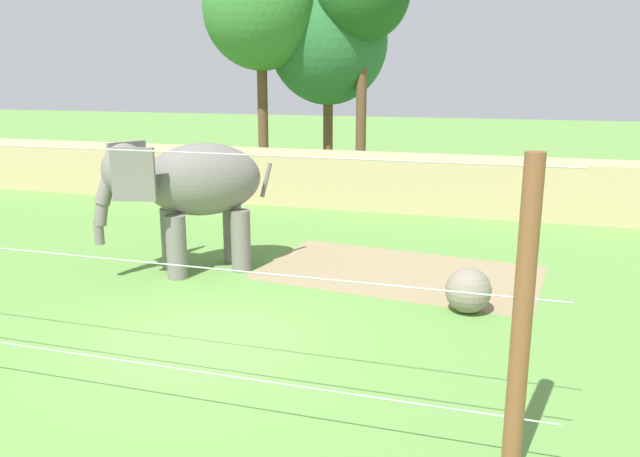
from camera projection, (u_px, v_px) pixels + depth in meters
name	position (u px, v px, depth m)	size (l,w,h in m)	color
ground_plane	(206.00, 337.00, 11.03)	(120.00, 120.00, 0.00)	#609342
dirt_patch	(399.00, 272.00, 14.65)	(6.27, 3.64, 0.01)	#937F5B
embankment_wall	(362.00, 180.00, 21.89)	(36.00, 1.80, 1.82)	tan
elephant	(189.00, 186.00, 14.31)	(3.58, 3.20, 3.03)	slate
enrichment_ball	(468.00, 290.00, 12.11)	(0.88, 0.88, 0.88)	gray
cable_fence	(116.00, 277.00, 8.34)	(11.27, 0.22, 3.70)	brown
tree_left_of_centre	(261.00, 9.00, 26.34)	(4.84, 4.84, 9.71)	brown
tree_behind_wall	(328.00, 42.00, 27.79)	(5.23, 5.23, 8.64)	brown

